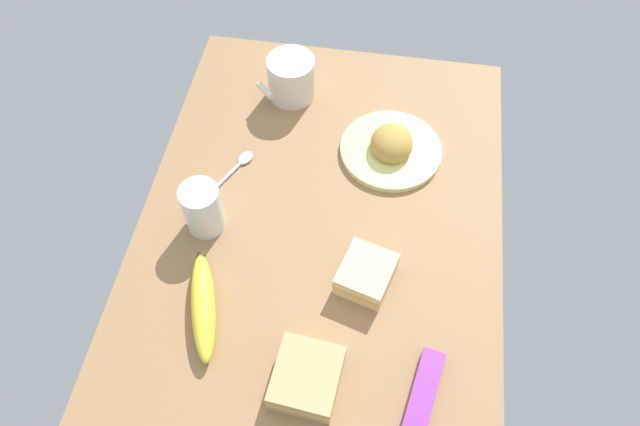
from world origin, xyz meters
TOP-DOWN VIEW (x-y plane):
  - tabletop at (0.00, 0.00)cm, footprint 90.00×64.00cm
  - plate_of_food at (-17.96, 10.85)cm, footprint 19.36×19.36cm
  - coffee_mug_black at (-30.20, -10.63)cm, footprint 11.43×11.17cm
  - sandwich_main at (10.13, 9.28)cm, footprint 10.96×10.32cm
  - sandwich_side at (28.66, 2.57)cm, footprint 11.51×10.55cm
  - glass_of_milk at (3.44, -19.75)cm, footprint 6.83×6.83cm
  - banana at (19.75, -15.74)cm, footprint 19.32×9.40cm
  - spoon at (-9.95, -17.21)cm, footprint 11.18×6.70cm
  - snack_bar at (28.41, 19.85)cm, footprint 14.80×6.18cm

SIDE VIEW (x-z plane):
  - tabletop at x=0.00cm, z-range 0.00..2.00cm
  - spoon at x=-9.95cm, z-range 1.98..2.78cm
  - snack_bar at x=28.41cm, z-range 2.00..4.00cm
  - plate_of_food at x=-17.96cm, z-range 0.73..6.38cm
  - banana at x=19.75cm, z-range 2.00..5.83cm
  - sandwich_side at x=28.66cm, z-range 2.00..6.40cm
  - sandwich_main at x=10.13cm, z-range 2.00..6.40cm
  - glass_of_milk at x=3.44cm, z-range 1.50..11.26cm
  - coffee_mug_black at x=-30.20cm, z-range 2.14..11.10cm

